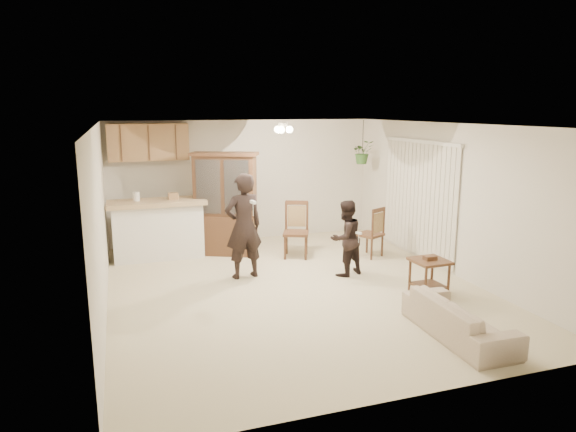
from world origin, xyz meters
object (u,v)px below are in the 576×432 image
object	(u,v)px
sofa	(459,308)
chair_hutch_left	(296,242)
child	(346,236)
china_hutch	(225,205)
chair_bar	(199,240)
adult	(244,224)
side_table	(429,277)
chair_hutch_right	(369,242)

from	to	relation	value
sofa	chair_hutch_left	bearing A→B (deg)	12.26
child	china_hutch	distance (m)	2.50
chair_bar	sofa	bearing A→B (deg)	-79.34
adult	chair_hutch_left	bearing A→B (deg)	-153.59
adult	chair_bar	distance (m)	1.81
child	chair_bar	size ratio (longest dim) A/B	1.42
child	chair_hutch_left	xyz separation A→B (m)	(-0.43, 1.26, -0.38)
sofa	chair_hutch_left	world-z (taller)	chair_hutch_left
child	side_table	distance (m)	1.54
china_hutch	chair_hutch_right	bearing A→B (deg)	2.83
sofa	child	size ratio (longest dim) A/B	1.39
sofa	chair_bar	xyz separation A→B (m)	(-2.44, 4.64, -0.10)
sofa	china_hutch	bearing A→B (deg)	24.64
chair_hutch_right	adult	bearing A→B (deg)	-17.66
sofa	side_table	distance (m)	1.42
adult	child	world-z (taller)	adult
adult	chair_hutch_right	xyz separation A→B (m)	(2.52, 0.45, -0.63)
child	chair_hutch_left	bearing A→B (deg)	-91.45
adult	china_hutch	xyz separation A→B (m)	(0.00, 1.47, 0.06)
child	chair_hutch_left	world-z (taller)	child
china_hutch	side_table	distance (m)	4.01
china_hutch	child	bearing A→B (deg)	-24.55
sofa	chair_bar	world-z (taller)	chair_bar
chair_hutch_left	chair_hutch_right	bearing A→B (deg)	6.16
china_hutch	side_table	xyz separation A→B (m)	(2.40, -3.14, -0.67)
side_table	chair_hutch_right	distance (m)	2.13
adult	child	size ratio (longest dim) A/B	1.33
sofa	chair_hutch_left	xyz separation A→B (m)	(-0.75, 3.86, -0.07)
chair_hutch_left	chair_hutch_right	distance (m)	1.38
sofa	adult	xyz separation A→B (m)	(-1.94, 3.02, 0.53)
adult	china_hutch	size ratio (longest dim) A/B	0.93
adult	chair_hutch_left	distance (m)	1.58
child	chair_bar	distance (m)	2.97
side_table	chair_hutch_right	bearing A→B (deg)	87.04
chair_hutch_left	chair_hutch_right	xyz separation A→B (m)	(1.32, -0.39, -0.03)
sofa	chair_bar	size ratio (longest dim) A/B	1.97
chair_bar	chair_hutch_left	xyz separation A→B (m)	(1.69, -0.78, 0.02)
side_table	chair_hutch_right	xyz separation A→B (m)	(0.11, 2.13, -0.02)
sofa	chair_hutch_right	xyz separation A→B (m)	(0.58, 3.47, -0.10)
adult	side_table	bearing A→B (deg)	136.38
sofa	side_table	bearing A→B (deg)	-17.82
adult	china_hutch	bearing A→B (deg)	-98.93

